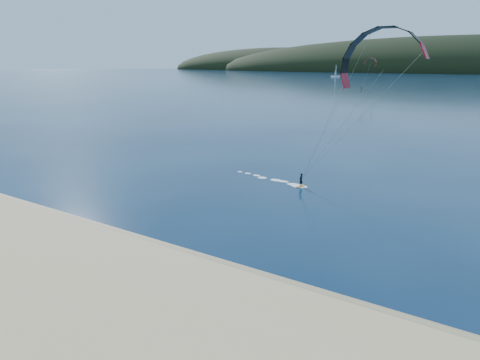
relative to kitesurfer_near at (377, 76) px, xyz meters
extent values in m
plane|color=#071A34|center=(-11.88, -20.71, -13.00)|extent=(1800.00, 1800.00, 0.00)
cube|color=olive|center=(-11.88, -16.21, -12.95)|extent=(220.00, 2.50, 0.10)
ellipsoid|color=black|center=(-61.88, 699.29, -13.00)|extent=(840.00, 280.00, 110.00)
ellipsoid|color=black|center=(-391.88, 759.29, -13.00)|extent=(520.00, 220.00, 90.00)
cube|color=orange|center=(-8.96, 5.30, -12.95)|extent=(0.65, 1.32, 0.07)
imported|color=black|center=(-8.96, 5.30, -12.15)|extent=(0.48, 0.63, 1.56)
cylinder|color=gray|center=(-4.06, 2.38, -5.66)|extent=(0.02, 0.02, 16.37)
cube|color=orange|center=(-53.06, 188.95, -12.95)|extent=(1.21, 1.07, 0.07)
imported|color=black|center=(-53.06, 188.95, -12.17)|extent=(0.93, 0.90, 1.51)
cylinder|color=gray|center=(-50.32, 185.85, -5.69)|extent=(0.02, 0.02, 14.54)
cube|color=white|center=(-133.04, 379.33, -12.45)|extent=(9.18, 4.50, 1.54)
cylinder|color=white|center=(-133.04, 379.33, -6.40)|extent=(0.22, 0.22, 12.09)
cube|color=white|center=(-132.98, 380.87, -6.40)|extent=(0.61, 2.82, 8.79)
cube|color=white|center=(-132.98, 377.58, -8.60)|extent=(0.49, 2.17, 5.50)
camera|label=1|loc=(8.95, -37.34, 1.11)|focal=30.23mm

